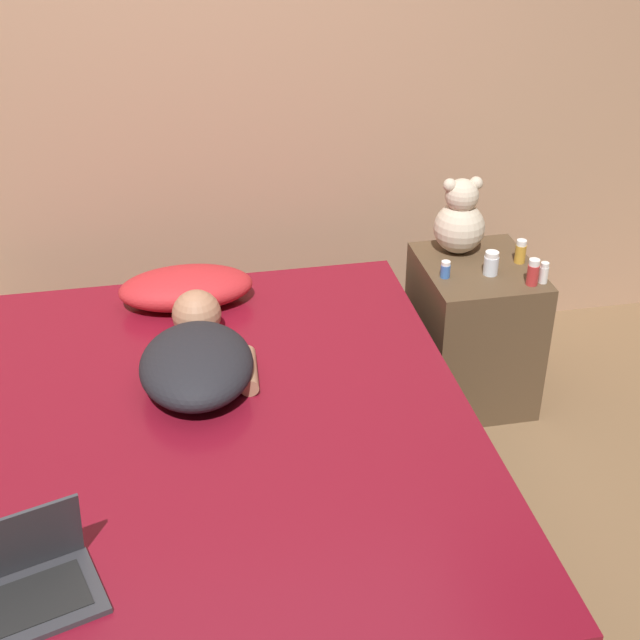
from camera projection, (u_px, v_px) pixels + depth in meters
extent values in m
plane|color=brown|center=(221.00, 545.00, 2.93)|extent=(12.00, 12.00, 0.00)
cube|color=tan|center=(168.00, 51.00, 3.32)|extent=(8.00, 0.06, 2.60)
cube|color=#4C331E|center=(218.00, 509.00, 2.85)|extent=(1.62, 1.95, 0.32)
cube|color=maroon|center=(214.00, 448.00, 2.72)|extent=(1.59, 1.91, 0.18)
cube|color=brown|center=(473.00, 331.00, 3.54)|extent=(0.42, 0.50, 0.58)
ellipsoid|color=red|center=(186.00, 288.00, 3.27)|extent=(0.49, 0.27, 0.13)
ellipsoid|color=black|center=(197.00, 365.00, 2.81)|extent=(0.40, 0.50, 0.16)
sphere|color=#A87556|center=(197.00, 314.00, 3.07)|extent=(0.17, 0.17, 0.17)
cylinder|color=#A87556|center=(248.00, 370.00, 2.87)|extent=(0.08, 0.22, 0.06)
cube|color=#333338|center=(25.00, 606.00, 2.07)|extent=(0.40, 0.32, 0.02)
cube|color=black|center=(24.00, 603.00, 2.06)|extent=(0.32, 0.23, 0.00)
cube|color=#333338|center=(8.00, 546.00, 2.07)|extent=(0.35, 0.16, 0.21)
cube|color=black|center=(8.00, 546.00, 2.07)|extent=(0.31, 0.14, 0.19)
sphere|color=beige|center=(459.00, 228.00, 3.45)|extent=(0.20, 0.20, 0.20)
sphere|color=beige|center=(462.00, 195.00, 3.38)|extent=(0.13, 0.13, 0.13)
sphere|color=beige|center=(450.00, 185.00, 3.35)|extent=(0.05, 0.05, 0.05)
sphere|color=beige|center=(476.00, 183.00, 3.36)|extent=(0.05, 0.05, 0.05)
cylinder|color=gold|center=(520.00, 254.00, 3.39)|extent=(0.04, 0.04, 0.07)
cylinder|color=white|center=(522.00, 243.00, 3.37)|extent=(0.04, 0.04, 0.02)
cylinder|color=#3866B2|center=(445.00, 271.00, 3.29)|extent=(0.04, 0.04, 0.05)
cylinder|color=white|center=(446.00, 263.00, 3.28)|extent=(0.03, 0.03, 0.01)
cylinder|color=silver|center=(491.00, 265.00, 3.31)|extent=(0.06, 0.06, 0.07)
cylinder|color=white|center=(492.00, 254.00, 3.29)|extent=(0.05, 0.05, 0.02)
cylinder|color=#B72D2D|center=(533.00, 275.00, 3.24)|extent=(0.04, 0.04, 0.08)
cylinder|color=white|center=(534.00, 262.00, 3.21)|extent=(0.04, 0.04, 0.02)
cylinder|color=white|center=(544.00, 275.00, 3.26)|extent=(0.03, 0.03, 0.06)
cylinder|color=white|center=(545.00, 265.00, 3.24)|extent=(0.03, 0.03, 0.02)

